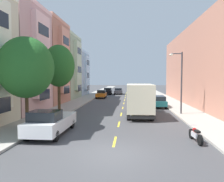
# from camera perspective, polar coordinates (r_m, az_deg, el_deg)

# --- Properties ---
(ground_plane) EXTENTS (160.00, 160.00, 0.00)m
(ground_plane) POSITION_cam_1_polar(r_m,az_deg,el_deg) (41.18, 3.35, -1.93)
(ground_plane) COLOR #424244
(sidewalk_left) EXTENTS (3.20, 120.00, 0.14)m
(sidewalk_left) POSITION_cam_1_polar(r_m,az_deg,el_deg) (39.98, -6.95, -2.00)
(sidewalk_left) COLOR #A39E93
(sidewalk_left) RESTS_ON ground_plane
(sidewalk_right) EXTENTS (3.20, 120.00, 0.14)m
(sidewalk_right) POSITION_cam_1_polar(r_m,az_deg,el_deg) (39.66, 13.60, -2.12)
(sidewalk_right) COLOR #A39E93
(sidewalk_right) RESTS_ON ground_plane
(lane_centerline_dashes) EXTENTS (0.14, 47.20, 0.01)m
(lane_centerline_dashes) POSITION_cam_1_polar(r_m,az_deg,el_deg) (35.71, 3.16, -2.73)
(lane_centerline_dashes) COLOR yellow
(lane_centerline_dashes) RESTS_ON ground_plane
(townhouse_third_terracotta) EXTENTS (13.89, 8.06, 11.98)m
(townhouse_third_terracotta) POSITION_cam_1_polar(r_m,az_deg,el_deg) (35.27, -22.77, 6.36)
(townhouse_third_terracotta) COLOR #B27560
(townhouse_third_terracotta) RESTS_ON ground_plane
(townhouse_fourth_sage) EXTENTS (12.08, 8.06, 11.45)m
(townhouse_fourth_sage) POSITION_cam_1_polar(r_m,az_deg,el_deg) (42.43, -16.51, 5.56)
(townhouse_fourth_sage) COLOR #99AD8E
(townhouse_fourth_sage) RESTS_ON ground_plane
(townhouse_fifth_powder_blue) EXTENTS (12.33, 8.06, 9.53)m
(townhouse_fifth_powder_blue) POSITION_cam_1_polar(r_m,az_deg,el_deg) (50.24, -13.22, 4.14)
(townhouse_fifth_powder_blue) COLOR #9EB7CC
(townhouse_fifth_powder_blue) RESTS_ON ground_plane
(street_tree_nearest) EXTENTS (3.86, 3.86, 6.51)m
(street_tree_nearest) POSITION_cam_1_polar(r_m,az_deg,el_deg) (16.87, -21.10, 5.59)
(street_tree_nearest) COLOR #47331E
(street_tree_nearest) RESTS_ON sidewalk_left
(street_tree_second) EXTENTS (3.23, 3.23, 7.01)m
(street_tree_second) POSITION_cam_1_polar(r_m,az_deg,el_deg) (23.62, -13.45, 6.21)
(street_tree_second) COLOR #47331E
(street_tree_second) RESTS_ON sidewalk_left
(street_lamp) EXTENTS (1.35, 0.28, 6.23)m
(street_lamp) POSITION_cam_1_polar(r_m,az_deg,el_deg) (23.64, 16.97, 3.24)
(street_lamp) COLOR #38383D
(street_lamp) RESTS_ON sidewalk_right
(delivery_box_truck) EXTENTS (2.46, 7.06, 3.17)m
(delivery_box_truck) POSITION_cam_1_polar(r_m,az_deg,el_deg) (22.11, 6.96, -1.73)
(delivery_box_truck) COLOR beige
(delivery_box_truck) RESTS_ON ground_plane
(parked_wagon_teal) EXTENTS (1.87, 4.72, 1.50)m
(parked_wagon_teal) POSITION_cam_1_polar(r_m,az_deg,el_deg) (29.30, 11.62, -2.54)
(parked_wagon_teal) COLOR #195B60
(parked_wagon_teal) RESTS_ON ground_plane
(parked_hatchback_orange) EXTENTS (1.79, 4.02, 1.50)m
(parked_hatchback_orange) POSITION_cam_1_polar(r_m,az_deg,el_deg) (42.17, -2.74, -0.77)
(parked_hatchback_orange) COLOR orange
(parked_hatchback_orange) RESTS_ON ground_plane
(parked_pickup_white) EXTENTS (2.05, 5.32, 1.73)m
(parked_pickup_white) POSITION_cam_1_polar(r_m,az_deg,el_deg) (15.53, -15.34, -7.68)
(parked_pickup_white) COLOR silver
(parked_pickup_white) RESTS_ON ground_plane
(parked_sedan_navy) EXTENTS (1.87, 4.53, 1.43)m
(parked_sedan_navy) POSITION_cam_1_polar(r_m,az_deg,el_deg) (56.91, 8.01, 0.25)
(parked_sedan_navy) COLOR navy
(parked_sedan_navy) RESTS_ON ground_plane
(parked_wagon_black) EXTENTS (1.94, 4.74, 1.50)m
(parked_wagon_black) POSITION_cam_1_polar(r_m,az_deg,el_deg) (51.87, -1.09, 0.05)
(parked_wagon_black) COLOR black
(parked_wagon_black) RESTS_ON ground_plane
(moving_charcoal_sedan) EXTENTS (1.80, 4.50, 1.43)m
(moving_charcoal_sedan) POSITION_cam_1_polar(r_m,az_deg,el_deg) (52.12, 1.64, 0.00)
(moving_charcoal_sedan) COLOR #333338
(moving_charcoal_sedan) RESTS_ON ground_plane
(parked_motorcycle) EXTENTS (0.62, 2.05, 0.90)m
(parked_motorcycle) POSITION_cam_1_polar(r_m,az_deg,el_deg) (14.25, 20.55, -10.47)
(parked_motorcycle) COLOR black
(parked_motorcycle) RESTS_ON ground_plane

